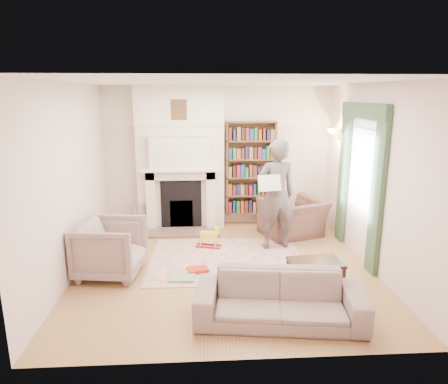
{
  "coord_description": "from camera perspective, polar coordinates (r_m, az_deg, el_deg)",
  "views": [
    {
      "loc": [
        -0.36,
        -5.77,
        2.63
      ],
      "look_at": [
        0.0,
        0.25,
        1.15
      ],
      "focal_mm": 32.0,
      "sensor_mm": 36.0,
      "label": 1
    }
  ],
  "objects": [
    {
      "name": "floor",
      "position": [
        6.35,
        0.14,
        -10.67
      ],
      "size": [
        4.5,
        4.5,
        0.0
      ],
      "primitive_type": "plane",
      "color": "olive",
      "rests_on": "ground"
    },
    {
      "name": "ceiling",
      "position": [
        5.78,
        0.15,
        15.47
      ],
      "size": [
        4.5,
        4.5,
        0.0
      ],
      "primitive_type": "plane",
      "rotation": [
        3.14,
        0.0,
        0.0
      ],
      "color": "white",
      "rests_on": "wall_back"
    },
    {
      "name": "wall_back",
      "position": [
        8.12,
        -0.85,
        5.08
      ],
      "size": [
        4.5,
        0.0,
        4.5
      ],
      "primitive_type": "plane",
      "rotation": [
        1.57,
        0.0,
        0.0
      ],
      "color": "silver",
      "rests_on": "floor"
    },
    {
      "name": "wall_front",
      "position": [
        3.75,
        2.31,
        -5.39
      ],
      "size": [
        4.5,
        0.0,
        4.5
      ],
      "primitive_type": "plane",
      "rotation": [
        -1.57,
        0.0,
        0.0
      ],
      "color": "silver",
      "rests_on": "floor"
    },
    {
      "name": "wall_left",
      "position": [
        6.19,
        -21.12,
        1.4
      ],
      "size": [
        0.0,
        4.5,
        4.5
      ],
      "primitive_type": "plane",
      "rotation": [
        1.57,
        0.0,
        1.57
      ],
      "color": "silver",
      "rests_on": "floor"
    },
    {
      "name": "wall_right",
      "position": [
        6.45,
        20.53,
        1.91
      ],
      "size": [
        0.0,
        4.5,
        4.5
      ],
      "primitive_type": "plane",
      "rotation": [
        1.57,
        0.0,
        -1.57
      ],
      "color": "silver",
      "rests_on": "floor"
    },
    {
      "name": "fireplace",
      "position": [
        7.93,
        -6.22,
        4.68
      ],
      "size": [
        1.7,
        0.58,
        2.8
      ],
      "color": "silver",
      "rests_on": "floor"
    },
    {
      "name": "bookcase",
      "position": [
        8.09,
        3.81,
        3.39
      ],
      "size": [
        1.0,
        0.24,
        1.85
      ],
      "primitive_type": "cube",
      "color": "brown",
      "rests_on": "floor"
    },
    {
      "name": "window",
      "position": [
        6.8,
        19.11,
        3.03
      ],
      "size": [
        0.02,
        0.9,
        1.3
      ],
      "primitive_type": "cube",
      "color": "silver",
      "rests_on": "wall_right"
    },
    {
      "name": "curtain_left",
      "position": [
        6.21,
        21.05,
        -0.47
      ],
      "size": [
        0.07,
        0.32,
        2.4
      ],
      "primitive_type": "cube",
      "color": "#2F472E",
      "rests_on": "floor"
    },
    {
      "name": "curtain_right",
      "position": [
        7.47,
        16.7,
        2.17
      ],
      "size": [
        0.07,
        0.32,
        2.4
      ],
      "primitive_type": "cube",
      "color": "#2F472E",
      "rests_on": "floor"
    },
    {
      "name": "pelmet",
      "position": [
        6.68,
        19.38,
        10.88
      ],
      "size": [
        0.09,
        1.7,
        0.24
      ],
      "primitive_type": "cube",
      "color": "#2F472E",
      "rests_on": "wall_right"
    },
    {
      "name": "wall_sconce",
      "position": [
        7.69,
        14.85,
        7.89
      ],
      "size": [
        0.2,
        0.24,
        0.24
      ],
      "primitive_type": null,
      "color": "gold",
      "rests_on": "wall_right"
    },
    {
      "name": "rug",
      "position": [
        6.6,
        0.37,
        -9.64
      ],
      "size": [
        2.53,
        1.97,
        0.01
      ],
      "primitive_type": "cube",
      "rotation": [
        0.0,
        0.0,
        -0.03
      ],
      "color": "beige",
      "rests_on": "floor"
    },
    {
      "name": "armchair_reading",
      "position": [
        7.7,
        9.75,
        -3.62
      ],
      "size": [
        1.34,
        1.26,
        0.7
      ],
      "primitive_type": "imported",
      "rotation": [
        0.0,
        0.0,
        3.49
      ],
      "color": "brown",
      "rests_on": "floor"
    },
    {
      "name": "armchair_left",
      "position": [
        6.18,
        -15.89,
        -7.73
      ],
      "size": [
        1.03,
        1.0,
        0.84
      ],
      "primitive_type": "imported",
      "rotation": [
        0.0,
        0.0,
        1.44
      ],
      "color": "#A79B8A",
      "rests_on": "floor"
    },
    {
      "name": "sofa",
      "position": [
        4.91,
        7.92,
        -14.84
      ],
      "size": [
        2.06,
        1.02,
        0.58
      ],
      "primitive_type": "imported",
      "rotation": [
        0.0,
        0.0,
        -0.13
      ],
      "color": "gray",
      "rests_on": "floor"
    },
    {
      "name": "man_reading",
      "position": [
        6.88,
        7.42,
        -0.4
      ],
      "size": [
        0.77,
        0.59,
        1.91
      ],
      "primitive_type": "imported",
      "rotation": [
        0.0,
        0.0,
        3.34
      ],
      "color": "#504440",
      "rests_on": "floor"
    },
    {
      "name": "newspaper",
      "position": [
        6.6,
        6.53,
        1.29
      ],
      "size": [
        0.4,
        0.19,
        0.26
      ],
      "primitive_type": "cube",
      "rotation": [
        -0.35,
        0.0,
        0.2
      ],
      "color": "white",
      "rests_on": "man_reading"
    },
    {
      "name": "coffee_table",
      "position": [
        5.67,
        12.84,
        -11.68
      ],
      "size": [
        0.74,
        0.52,
        0.45
      ],
      "primitive_type": null,
      "rotation": [
        0.0,
        0.0,
        0.1
      ],
      "color": "black",
      "rests_on": "floor"
    },
    {
      "name": "paraffin_heater",
      "position": [
        8.02,
        -12.11,
        -3.6
      ],
      "size": [
        0.29,
        0.29,
        0.55
      ],
      "primitive_type": "cylinder",
      "rotation": [
        0.0,
        0.0,
        -0.22
      ],
      "color": "#A3A7AA",
      "rests_on": "floor"
    },
    {
      "name": "rocking_horse",
      "position": [
        7.04,
        -2.22,
        -6.46
      ],
      "size": [
        0.47,
        0.28,
        0.39
      ],
      "primitive_type": null,
      "rotation": [
        0.0,
        0.0,
        -0.25
      ],
      "color": "yellow",
      "rests_on": "rug"
    },
    {
      "name": "board_game",
      "position": [
        6.02,
        -5.98,
        -11.91
      ],
      "size": [
        0.39,
        0.39,
        0.03
      ],
      "primitive_type": "cube",
      "rotation": [
        0.0,
        0.0,
        -0.06
      ],
      "color": "#C8D24A",
      "rests_on": "rug"
    },
    {
      "name": "game_box_lid",
      "position": [
        6.18,
        -3.79,
        -11.03
      ],
      "size": [
        0.35,
        0.28,
        0.05
      ],
      "primitive_type": "cube",
      "rotation": [
        0.0,
        0.0,
        0.27
      ],
      "color": "#AC2C13",
      "rests_on": "rug"
    },
    {
      "name": "comic_annuals",
      "position": [
        6.11,
        3.19,
        -11.51
      ],
      "size": [
        0.59,
        0.67,
        0.02
      ],
      "color": "red",
      "rests_on": "rug"
    }
  ]
}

